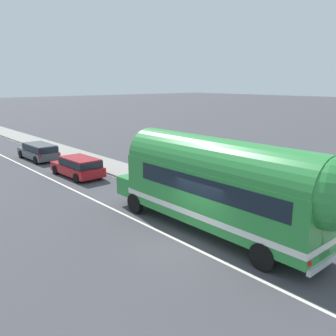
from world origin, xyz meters
TOP-DOWN VIEW (x-y plane):
  - ground_plane at (0.00, 0.00)m, footprint 300.00×300.00m
  - lane_markings at (1.62, 12.00)m, footprint 3.65×80.00m
  - sidewalk_slab at (4.88, 10.00)m, footprint 2.72×90.00m
  - painted_bus at (1.76, -0.27)m, footprint 2.65×11.97m
  - car_lead at (1.73, 12.61)m, footprint 2.06×4.51m
  - car_second at (1.84, 19.83)m, footprint 1.98×4.70m

SIDE VIEW (x-z plane):
  - ground_plane at x=0.00m, z-range 0.00..0.00m
  - lane_markings at x=1.62m, z-range 0.00..0.01m
  - sidewalk_slab at x=4.88m, z-range 0.00..0.15m
  - car_lead at x=1.73m, z-range 0.10..1.47m
  - car_second at x=1.84m, z-range 0.11..1.48m
  - painted_bus at x=1.76m, z-range 0.24..4.37m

